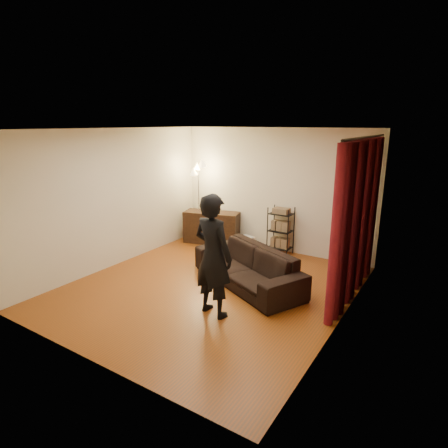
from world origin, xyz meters
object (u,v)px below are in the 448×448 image
Objects in this scene: media_cabinet at (212,227)px; floor_lamp at (199,203)px; storage_boxes at (246,242)px; wire_shelf at (281,231)px; person at (213,256)px; sofa at (247,266)px.

floor_lamp is (-0.31, -0.08, 0.57)m from media_cabinet.
storage_boxes is 0.32× the size of wire_shelf.
person is 5.59× the size of storage_boxes.
storage_boxes is (-1.10, 2.95, -0.79)m from person.
media_cabinet is (-1.88, 1.65, 0.04)m from sofa.
person reaches higher than sofa.
person is at bearing -50.45° from floor_lamp.
wire_shelf is (-0.17, 1.79, 0.19)m from sofa.
floor_lamp reaches higher than wire_shelf.
sofa is 2.50m from media_cabinet.
storage_boxes is at bearing -8.93° from media_cabinet.
sofa is 1.81m from wire_shelf.
storage_boxes is at bearing 145.83° from sofa.
wire_shelf reaches higher than storage_boxes.
sofa is 1.20× the size of floor_lamp.
wire_shelf is 0.55× the size of floor_lamp.
floor_lamp reaches higher than storage_boxes.
wire_shelf is at bearing 3.97° from storage_boxes.
sofa reaches higher than storage_boxes.
media_cabinet is 0.68× the size of floor_lamp.
person reaches higher than wire_shelf.
wire_shelf is 2.08m from floor_lamp.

